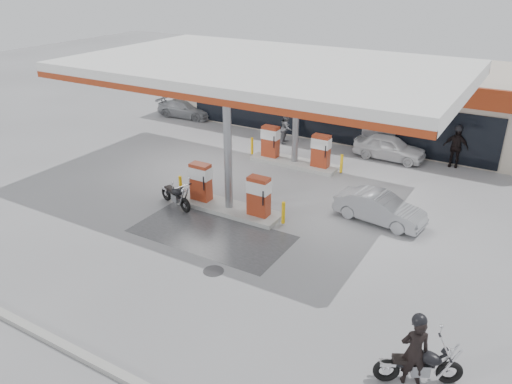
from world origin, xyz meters
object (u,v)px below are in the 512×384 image
parked_motorcycle (176,196)px  biker_walking (455,147)px  pump_island_far (295,151)px  pump_island_near (229,195)px  biker_main (414,351)px  hatchback_silver (380,208)px  parked_car_left (186,109)px  sedan_white (389,147)px  attendant (287,128)px  main_motorcycle (420,366)px

parked_motorcycle → biker_walking: biker_walking is taller
pump_island_far → parked_motorcycle: (-2.10, -6.81, -0.23)m
pump_island_near → biker_main: (8.87, -5.51, 0.24)m
parked_motorcycle → hatchback_silver: size_ratio=0.58×
parked_motorcycle → hatchback_silver: bearing=40.8°
biker_main → parked_car_left: bearing=-68.6°
parked_motorcycle → sedan_white: size_ratio=0.56×
pump_island_far → attendant: (-1.92, 2.80, 0.15)m
pump_island_near → main_motorcycle: (9.04, -5.41, -0.22)m
hatchback_silver → parked_car_left: 17.44m
biker_main → pump_island_far: bearing=-81.6°
pump_island_far → parked_car_left: (-10.00, 4.00, -0.15)m
pump_island_near → attendant: (-1.92, 8.80, 0.15)m
parked_car_left → biker_main: bearing=-134.0°
pump_island_far → parked_car_left: 10.77m
hatchback_silver → parked_car_left: (-15.60, 7.80, -0.02)m
pump_island_near → parked_car_left: (-10.00, 10.00, -0.15)m
main_motorcycle → parked_car_left: bearing=112.9°
parked_motorcycle → parked_car_left: bearing=145.6°
biker_main → main_motorcycle: bearing=-179.9°
pump_island_near → parked_motorcycle: bearing=-158.9°
sedan_white → attendant: 5.79m
pump_island_near → sedan_white: 9.98m
biker_main → parked_motorcycle: bearing=-52.4°
pump_island_near → biker_walking: biker_walking is taller
pump_island_near → pump_island_far: (0.00, 6.00, 0.00)m
sedan_white → attendant: bearing=94.8°
pump_island_near → attendant: size_ratio=2.98×
main_motorcycle → hatchback_silver: bearing=86.3°
main_motorcycle → biker_main: biker_main is taller
parked_motorcycle → sedan_white: bearing=78.6°
sedan_white → hatchback_silver: sedan_white is taller
biker_main → biker_walking: biker_walking is taller
pump_island_near → biker_walking: bearing=54.7°
pump_island_far → parked_motorcycle: 7.13m
biker_main → attendant: (-10.78, 14.31, -0.09)m
attendant → main_motorcycle: bearing=-155.0°
pump_island_near → hatchback_silver: 6.01m
hatchback_silver → parked_motorcycle: bearing=118.5°
pump_island_far → main_motorcycle: pump_island_far is taller
parked_car_left → biker_walking: bearing=-95.2°
pump_island_far → sedan_white: size_ratio=1.40×
pump_island_far → sedan_white: 5.02m
main_motorcycle → sedan_white: 15.50m
main_motorcycle → sedan_white: size_ratio=0.54×
pump_island_near → pump_island_far: size_ratio=1.00×
main_motorcycle → biker_main: bearing=-178.8°
pump_island_far → biker_walking: biker_walking is taller
pump_island_near → pump_island_far: 6.00m
biker_main → parked_car_left: size_ratio=0.49×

